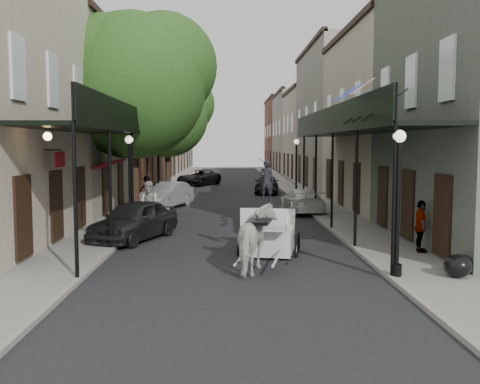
{
  "coord_description": "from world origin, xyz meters",
  "views": [
    {
      "loc": [
        -0.21,
        -15.31,
        3.44
      ],
      "look_at": [
        0.29,
        5.77,
        1.6
      ],
      "focal_mm": 40.0,
      "sensor_mm": 36.0,
      "label": 1
    }
  ],
  "objects": [
    {
      "name": "car_left_near",
      "position": [
        -3.6,
        4.0,
        0.73
      ],
      "size": [
        3.15,
        4.63,
        1.46
      ],
      "primitive_type": "imported",
      "rotation": [
        0.0,
        0.0,
        -0.37
      ],
      "color": "black",
      "rests_on": "ground"
    },
    {
      "name": "gallery_right",
      "position": [
        4.79,
        6.98,
        4.05
      ],
      "size": [
        2.2,
        18.05,
        4.88
      ],
      "color": "black",
      "rests_on": "sidewalk_right"
    },
    {
      "name": "lamppost_right_far",
      "position": [
        4.1,
        18.0,
        2.05
      ],
      "size": [
        0.32,
        0.32,
        3.71
      ],
      "color": "black",
      "rests_on": "sidewalk_right"
    },
    {
      "name": "horse",
      "position": [
        0.63,
        -1.0,
        0.91
      ],
      "size": [
        1.37,
        2.29,
        1.81
      ],
      "primitive_type": "imported",
      "rotation": [
        0.0,
        0.0,
        2.95
      ],
      "color": "beige",
      "rests_on": "ground"
    },
    {
      "name": "car_left_mid",
      "position": [
        -3.6,
        14.0,
        0.72
      ],
      "size": [
        2.88,
        4.6,
        1.43
      ],
      "primitive_type": "imported",
      "rotation": [
        0.0,
        0.0,
        -0.34
      ],
      "color": "#98979C",
      "rests_on": "ground"
    },
    {
      "name": "pedestrian_walking",
      "position": [
        -3.5,
        7.18,
        0.97
      ],
      "size": [
        1.15,
        1.03,
        1.94
      ],
      "primitive_type": "imported",
      "rotation": [
        0.0,
        0.0,
        -0.37
      ],
      "color": "#ADADA3",
      "rests_on": "ground"
    },
    {
      "name": "building_row_right",
      "position": [
        8.6,
        30.0,
        5.25
      ],
      "size": [
        5.0,
        80.0,
        10.5
      ],
      "primitive_type": "cube",
      "color": "gray",
      "rests_on": "ground"
    },
    {
      "name": "road",
      "position": [
        0.0,
        20.0,
        0.01
      ],
      "size": [
        8.0,
        90.0,
        0.01
      ],
      "primitive_type": "cube",
      "color": "black",
      "rests_on": "ground"
    },
    {
      "name": "tree_far",
      "position": [
        -4.25,
        24.18,
        5.84
      ],
      "size": [
        6.45,
        6.0,
        8.61
      ],
      "color": "#382619",
      "rests_on": "sidewalk_left"
    },
    {
      "name": "car_left_far",
      "position": [
        -2.67,
        30.58,
        0.68
      ],
      "size": [
        4.08,
        5.36,
        1.35
      ],
      "primitive_type": "imported",
      "rotation": [
        0.0,
        0.0,
        -0.43
      ],
      "color": "black",
      "rests_on": "ground"
    },
    {
      "name": "car_right_near",
      "position": [
        3.6,
        11.75,
        0.62
      ],
      "size": [
        2.03,
        4.41,
        1.25
      ],
      "primitive_type": "imported",
      "rotation": [
        0.0,
        0.0,
        3.21
      ],
      "color": "white",
      "rests_on": "ground"
    },
    {
      "name": "sidewalk_left",
      "position": [
        -5.0,
        20.0,
        0.06
      ],
      "size": [
        2.2,
        90.0,
        0.12
      ],
      "primitive_type": "cube",
      "color": "gray",
      "rests_on": "ground"
    },
    {
      "name": "carriage",
      "position": [
        1.17,
        1.77,
        1.18
      ],
      "size": [
        2.14,
        2.91,
        3.03
      ],
      "rotation": [
        0.0,
        0.0,
        -0.19
      ],
      "color": "black",
      "rests_on": "ground"
    },
    {
      "name": "pedestrian_sidewalk_left",
      "position": [
        -5.09,
        17.05,
        0.86
      ],
      "size": [
        1.07,
        0.81,
        1.47
      ],
      "primitive_type": "imported",
      "rotation": [
        0.0,
        0.0,
        3.45
      ],
      "color": "gray",
      "rests_on": "sidewalk_left"
    },
    {
      "name": "building_row_left",
      "position": [
        -8.6,
        30.0,
        5.25
      ],
      "size": [
        5.0,
        80.0,
        10.5
      ],
      "primitive_type": "cube",
      "color": "#C3B49C",
      "rests_on": "ground"
    },
    {
      "name": "car_right_far",
      "position": [
        2.6,
        22.71,
        0.7
      ],
      "size": [
        1.99,
        4.26,
        1.41
      ],
      "primitive_type": "imported",
      "rotation": [
        0.0,
        0.0,
        3.06
      ],
      "color": "black",
      "rests_on": "ground"
    },
    {
      "name": "sidewalk_right",
      "position": [
        5.0,
        20.0,
        0.06
      ],
      "size": [
        2.2,
        90.0,
        0.12
      ],
      "primitive_type": "cube",
      "color": "gray",
      "rests_on": "ground"
    },
    {
      "name": "lamppost_right_near",
      "position": [
        4.1,
        -2.0,
        2.05
      ],
      "size": [
        0.32,
        0.32,
        3.71
      ],
      "color": "black",
      "rests_on": "sidewalk_right"
    },
    {
      "name": "tree_near",
      "position": [
        -4.2,
        10.18,
        6.49
      ],
      "size": [
        7.31,
        6.8,
        9.63
      ],
      "color": "#382619",
      "rests_on": "sidewalk_left"
    },
    {
      "name": "trash_bags",
      "position": [
        5.72,
        -2.03,
        0.39
      ],
      "size": [
        0.95,
        1.1,
        0.59
      ],
      "color": "black",
      "rests_on": "sidewalk_right"
    },
    {
      "name": "ground",
      "position": [
        0.0,
        0.0,
        0.0
      ],
      "size": [
        140.0,
        140.0,
        0.0
      ],
      "primitive_type": "plane",
      "color": "gray",
      "rests_on": "ground"
    },
    {
      "name": "pedestrian_sidewalk_right",
      "position": [
        5.8,
        0.98,
        0.93
      ],
      "size": [
        0.53,
        1.0,
        1.63
      ],
      "primitive_type": "imported",
      "rotation": [
        0.0,
        0.0,
        1.43
      ],
      "color": "gray",
      "rests_on": "sidewalk_right"
    },
    {
      "name": "lamppost_left",
      "position": [
        -4.1,
        6.0,
        2.05
      ],
      "size": [
        0.32,
        0.32,
        3.71
      ],
      "color": "black",
      "rests_on": "sidewalk_left"
    },
    {
      "name": "gallery_left",
      "position": [
        -4.79,
        6.98,
        4.05
      ],
      "size": [
        2.2,
        18.05,
        4.88
      ],
      "color": "black",
      "rests_on": "sidewalk_left"
    }
  ]
}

